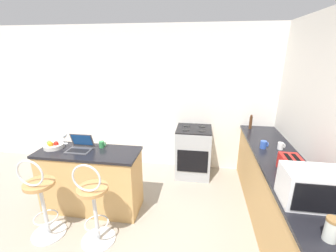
{
  "coord_description": "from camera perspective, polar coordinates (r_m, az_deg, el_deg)",
  "views": [
    {
      "loc": [
        0.96,
        -1.71,
        2.15
      ],
      "look_at": [
        0.44,
        1.73,
        0.99
      ],
      "focal_mm": 24.0,
      "sensor_mm": 36.0,
      "label": 1
    }
  ],
  "objects": [
    {
      "name": "wall_back",
      "position": [
        4.21,
        -4.83,
        6.73
      ],
      "size": [
        12.0,
        0.06,
        2.6
      ],
      "color": "silver",
      "rests_on": "ground_plane"
    },
    {
      "name": "breakfast_bar",
      "position": [
        3.39,
        -18.88,
        -12.86
      ],
      "size": [
        1.37,
        0.53,
        0.89
      ],
      "color": "tan",
      "rests_on": "ground_plane"
    },
    {
      "name": "counter_right",
      "position": [
        3.27,
        26.14,
        -15.12
      ],
      "size": [
        0.59,
        2.8,
        0.89
      ],
      "color": "tan",
      "rests_on": "ground_plane"
    },
    {
      "name": "bar_stool_near",
      "position": [
        3.12,
        -29.52,
        -16.03
      ],
      "size": [
        0.4,
        0.4,
        1.06
      ],
      "color": "silver",
      "rests_on": "ground_plane"
    },
    {
      "name": "bar_stool_far",
      "position": [
        2.8,
        -18.34,
        -18.6
      ],
      "size": [
        0.4,
        0.4,
        1.06
      ],
      "color": "silver",
      "rests_on": "ground_plane"
    },
    {
      "name": "laptop",
      "position": [
        3.26,
        -21.4,
        -4.72
      ],
      "size": [
        0.32,
        0.25,
        0.21
      ],
      "color": "#47474C",
      "rests_on": "breakfast_bar"
    },
    {
      "name": "microwave",
      "position": [
        2.35,
        33.07,
        -12.93
      ],
      "size": [
        0.52,
        0.34,
        0.32
      ],
      "color": "silver",
      "rests_on": "counter_right"
    },
    {
      "name": "toaster",
      "position": [
        2.79,
        28.8,
        -8.82
      ],
      "size": [
        0.22,
        0.31,
        0.19
      ],
      "color": "red",
      "rests_on": "counter_right"
    },
    {
      "name": "stove_range",
      "position": [
        4.06,
        6.42,
        -6.55
      ],
      "size": [
        0.6,
        0.57,
        0.9
      ],
      "color": "#9EA3A8",
      "rests_on": "ground_plane"
    },
    {
      "name": "fruit_bowl",
      "position": [
        3.46,
        -27.09,
        -4.46
      ],
      "size": [
        0.26,
        0.26,
        0.11
      ],
      "color": "silver",
      "rests_on": "breakfast_bar"
    },
    {
      "name": "mug_green",
      "position": [
        3.23,
        -16.43,
        -4.49
      ],
      "size": [
        0.09,
        0.07,
        0.09
      ],
      "color": "#338447",
      "rests_on": "breakfast_bar"
    },
    {
      "name": "storage_jar",
      "position": [
        2.06,
        36.14,
        -20.44
      ],
      "size": [
        0.1,
        0.1,
        0.18
      ],
      "color": "silver",
      "rests_on": "counter_right"
    },
    {
      "name": "mug_blue",
      "position": [
        3.34,
        23.12,
        -4.36
      ],
      "size": [
        0.1,
        0.08,
        0.1
      ],
      "color": "#2D51AD",
      "rests_on": "counter_right"
    },
    {
      "name": "pepper_mill",
      "position": [
        4.07,
        20.27,
        0.95
      ],
      "size": [
        0.05,
        0.05,
        0.25
      ],
      "color": "#4C2D19",
      "rests_on": "counter_right"
    },
    {
      "name": "wine_glass_tall",
      "position": [
        3.51,
        -24.89,
        -2.24
      ],
      "size": [
        0.08,
        0.08,
        0.17
      ],
      "color": "silver",
      "rests_on": "breakfast_bar"
    },
    {
      "name": "mug_white",
      "position": [
        3.4,
        26.71,
        -4.54
      ],
      "size": [
        0.09,
        0.07,
        0.1
      ],
      "color": "white",
      "rests_on": "counter_right"
    }
  ]
}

